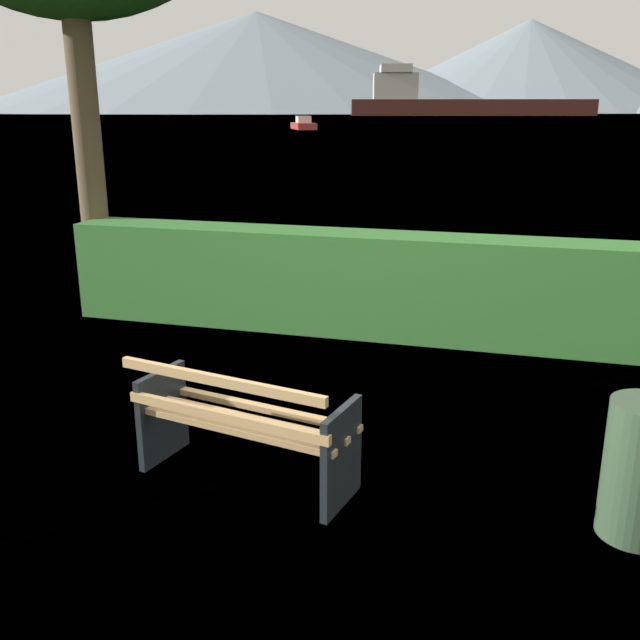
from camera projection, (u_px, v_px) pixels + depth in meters
name	position (u px, v px, depth m)	size (l,w,h in m)	color
ground_plane	(249.00, 478.00, 4.86)	(1400.00, 1400.00, 0.00)	#4C6B33
water_surface	(522.00, 116.00, 287.49)	(620.00, 620.00, 0.00)	#7A99A8
park_bench	(243.00, 426.00, 4.69)	(1.59, 0.85, 0.87)	tan
hedge_row	(360.00, 283.00, 7.87)	(6.85, 0.64, 1.14)	#387A33
cargo_ship_large	(453.00, 102.00, 277.10)	(95.47, 36.27, 19.22)	#471E19
fishing_boat_near	(303.00, 125.00, 89.44)	(5.31, 7.69, 1.64)	#B2332D
distant_hills	(554.00, 57.00, 518.82)	(844.91, 499.38, 88.60)	gray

